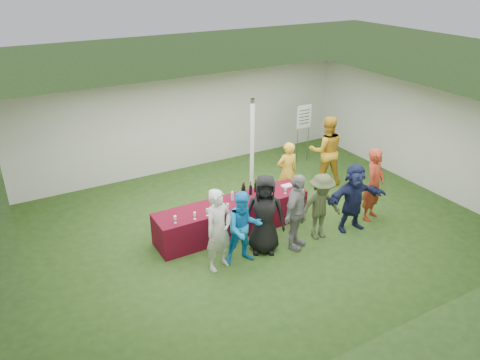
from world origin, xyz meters
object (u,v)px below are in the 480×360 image
customer_2 (264,214)px  customer_4 (321,207)px  customer_6 (374,184)px  customer_3 (296,212)px  customer_5 (353,198)px  dump_bucket (297,186)px  customer_0 (219,230)px  wine_list_sign (304,121)px  staff_pourer (287,172)px  serving_table (232,217)px  customer_1 (244,228)px  staff_back (326,151)px

customer_2 → customer_4: bearing=23.8°
customer_6 → customer_3: bearing=159.6°
customer_2 → customer_6: customer_6 is taller
customer_5 → dump_bucket: bearing=136.5°
customer_5 → customer_0: bearing=-174.4°
wine_list_sign → customer_3: size_ratio=1.05×
customer_0 → customer_5: customer_0 is taller
wine_list_sign → customer_3: bearing=-128.2°
customer_0 → dump_bucket: bearing=3.3°
staff_pourer → customer_0: customer_0 is taller
dump_bucket → customer_4: (-0.06, -0.97, -0.07)m
customer_3 → customer_6: customer_6 is taller
customer_0 → customer_2: (1.10, 0.07, 0.01)m
serving_table → customer_6: 3.41m
serving_table → customer_4: bearing=-37.3°
staff_pourer → customer_2: 2.42m
wine_list_sign → customer_0: (-4.70, -3.60, -0.44)m
customer_4 → customer_6: customer_6 is taller
customer_6 → wine_list_sign: bearing=56.7°
serving_table → staff_pourer: bearing=18.8°
serving_table → dump_bucket: 1.70m
customer_6 → staff_pourer: bearing=101.5°
customer_4 → customer_6: size_ratio=0.87×
staff_pourer → customer_1: size_ratio=1.00×
serving_table → customer_5: customer_5 is taller
customer_5 → customer_2: bearing=-177.6°
staff_pourer → customer_5: customer_5 is taller
customer_3 → customer_6: bearing=-28.8°
customer_4 → staff_pourer: bearing=84.2°
customer_3 → wine_list_sign: bearing=19.8°
customer_2 → customer_6: (2.98, -0.08, 0.01)m
staff_pourer → customer_1: 2.94m
wine_list_sign → customer_6: wine_list_sign is taller
dump_bucket → wine_list_sign: (2.18, 2.73, 0.48)m
staff_pourer → customer_2: size_ratio=0.91×
staff_pourer → customer_4: size_ratio=1.03×
customer_0 → customer_2: bearing=-12.1°
dump_bucket → staff_pourer: (0.32, 0.88, -0.04)m
customer_4 → customer_6: (1.63, 0.08, 0.12)m
wine_list_sign → customer_0: size_ratio=1.03×
staff_pourer → customer_6: customer_6 is taller
staff_back → customer_1: bearing=53.5°
customer_4 → customer_6: 1.63m
dump_bucket → customer_6: size_ratio=0.15×
customer_1 → staff_back: bearing=40.4°
customer_0 → customer_1: size_ratio=1.10×
customer_4 → customer_1: bearing=-175.0°
serving_table → wine_list_sign: wine_list_sign is taller
wine_list_sign → customer_2: bearing=-135.5°
wine_list_sign → staff_pourer: (-1.86, -1.85, -0.52)m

